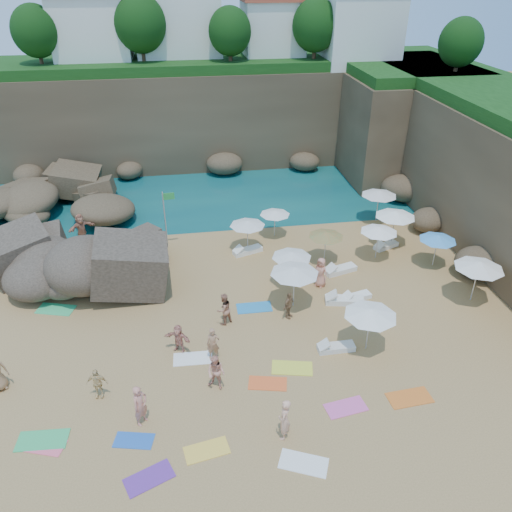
{
  "coord_description": "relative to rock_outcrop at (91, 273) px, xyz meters",
  "views": [
    {
      "loc": [
        -1.59,
        -20.08,
        15.82
      ],
      "look_at": [
        2.0,
        3.0,
        2.0
      ],
      "focal_mm": 35.0,
      "sensor_mm": 36.0,
      "label": 1
    }
  ],
  "objects": [
    {
      "name": "ground",
      "position": [
        7.4,
        -5.94,
        0.0
      ],
      "size": [
        120.0,
        120.0,
        0.0
      ],
      "primitive_type": "plane",
      "color": "tan",
      "rests_on": "ground"
    },
    {
      "name": "seawater",
      "position": [
        7.4,
        24.06,
        0.0
      ],
      "size": [
        120.0,
        120.0,
        0.0
      ],
      "primitive_type": "plane",
      "color": "#0C4751",
      "rests_on": "ground"
    },
    {
      "name": "cliff_back",
      "position": [
        9.4,
        19.06,
        4.0
      ],
      "size": [
        44.0,
        8.0,
        8.0
      ],
      "primitive_type": "cube",
      "color": "brown",
      "rests_on": "ground"
    },
    {
      "name": "cliff_right",
      "position": [
        26.4,
        2.06,
        4.0
      ],
      "size": [
        8.0,
        30.0,
        8.0
      ],
      "primitive_type": "cube",
      "color": "brown",
      "rests_on": "ground"
    },
    {
      "name": "cliff_corner",
      "position": [
        24.4,
        14.06,
        4.0
      ],
      "size": [
        10.0,
        12.0,
        8.0
      ],
      "primitive_type": "cube",
      "color": "brown",
      "rests_on": "ground"
    },
    {
      "name": "rock_promontory",
      "position": [
        -3.6,
        10.06,
        0.0
      ],
      "size": [
        12.0,
        7.0,
        2.0
      ],
      "primitive_type": null,
      "color": "brown",
      "rests_on": "ground"
    },
    {
      "name": "clifftop_buildings",
      "position": [
        10.36,
        19.86,
        11.24
      ],
      "size": [
        28.48,
        9.48,
        7.0
      ],
      "color": "white",
      "rests_on": "cliff_back"
    },
    {
      "name": "clifftop_trees",
      "position": [
        12.17,
        13.58,
        11.26
      ],
      "size": [
        35.6,
        23.82,
        4.4
      ],
      "color": "#11380F",
      "rests_on": "ground"
    },
    {
      "name": "marina_masts",
      "position": [
        -9.1,
        24.06,
        3.0
      ],
      "size": [
        3.1,
        0.1,
        6.0
      ],
      "color": "white",
      "rests_on": "ground"
    },
    {
      "name": "rock_outcrop",
      "position": [
        0.0,
        0.0,
        0.0
      ],
      "size": [
        9.87,
        8.81,
        3.25
      ],
      "primitive_type": null,
      "rotation": [
        0.0,
        0.0,
        0.41
      ],
      "color": "brown",
      "rests_on": "ground"
    },
    {
      "name": "flag_pole",
      "position": [
        4.61,
        2.41,
        2.44
      ],
      "size": [
        0.75,
        0.09,
        3.82
      ],
      "color": "silver",
      "rests_on": "ground"
    },
    {
      "name": "parasol_0",
      "position": [
        9.51,
        1.22,
        1.92
      ],
      "size": [
        2.21,
        2.21,
        2.09
      ],
      "color": "silver",
      "rests_on": "ground"
    },
    {
      "name": "parasol_1",
      "position": [
        11.55,
        2.86,
        1.72
      ],
      "size": [
        1.99,
        1.99,
        1.88
      ],
      "color": "silver",
      "rests_on": "ground"
    },
    {
      "name": "parasol_2",
      "position": [
        19.05,
        3.96,
        2.12
      ],
      "size": [
        2.45,
        2.45,
        2.32
      ],
      "color": "silver",
      "rests_on": "ground"
    },
    {
      "name": "parasol_3",
      "position": [
        17.2,
        -0.91,
        1.95
      ],
      "size": [
        2.25,
        2.25,
        2.13
      ],
      "color": "silver",
      "rests_on": "ground"
    },
    {
      "name": "parasol_5",
      "position": [
        11.38,
        -2.96,
        1.93
      ],
      "size": [
        2.22,
        2.22,
        2.1
      ],
      "color": "silver",
      "rests_on": "ground"
    },
    {
      "name": "parasol_6",
      "position": [
        13.95,
        -0.82,
        1.86
      ],
      "size": [
        2.14,
        2.14,
        2.02
      ],
      "color": "silver",
      "rests_on": "ground"
    },
    {
      "name": "parasol_7",
      "position": [
        18.79,
        0.52,
        2.2
      ],
      "size": [
        2.54,
        2.54,
        2.4
      ],
      "color": "silver",
      "rests_on": "ground"
    },
    {
      "name": "parasol_8",
      "position": [
        20.7,
        -6.0,
        2.22
      ],
      "size": [
        2.55,
        2.55,
        2.42
      ],
      "color": "silver",
      "rests_on": "ground"
    },
    {
      "name": "parasol_9",
      "position": [
        11.08,
        -5.01,
        2.21
      ],
      "size": [
        2.54,
        2.54,
        2.41
      ],
      "color": "silver",
      "rests_on": "ground"
    },
    {
      "name": "parasol_10",
      "position": [
        20.31,
        -2.29,
        1.88
      ],
      "size": [
        2.17,
        2.17,
        2.05
      ],
      "color": "silver",
      "rests_on": "ground"
    },
    {
      "name": "parasol_11",
      "position": [
        13.74,
        -8.9,
        2.13
      ],
      "size": [
        2.46,
        2.46,
        2.32
      ],
      "color": "silver",
      "rests_on": "ground"
    },
    {
      "name": "lounger_0",
      "position": [
        14.56,
        -2.2,
        0.15
      ],
      "size": [
        2.06,
        1.18,
        0.3
      ],
      "primitive_type": "cube",
      "rotation": [
        0.0,
        0.0,
        0.29
      ],
      "color": "white",
      "rests_on": "ground"
    },
    {
      "name": "lounger_1",
      "position": [
        9.46,
        0.89,
        0.15
      ],
      "size": [
        1.98,
        1.21,
        0.29
      ],
      "primitive_type": "cube",
      "rotation": [
        0.0,
        0.0,
        0.34
      ],
      "color": "white",
      "rests_on": "ground"
    },
    {
      "name": "lounger_2",
      "position": [
        18.32,
        0.17,
        0.13
      ],
      "size": [
        1.79,
        1.17,
        0.26
      ],
      "primitive_type": "cube",
      "rotation": [
        0.0,
        0.0,
        0.39
      ],
      "color": "silver",
      "rests_on": "ground"
    },
    {
      "name": "lounger_3",
      "position": [
        14.58,
        -4.98,
        0.13
      ],
      "size": [
        1.77,
        0.95,
        0.26
      ],
      "primitive_type": "cube",
      "rotation": [
        0.0,
        0.0,
        0.24
      ],
      "color": "white",
      "rests_on": "ground"
    },
    {
      "name": "lounger_4",
      "position": [
        13.85,
        -5.21,
        0.16
      ],
      "size": [
        2.14,
        1.06,
        0.32
      ],
      "primitive_type": "cube",
      "rotation": [
        0.0,
        0.0,
        -0.19
      ],
      "color": "white",
      "rests_on": "ground"
    },
    {
      "name": "lounger_5",
      "position": [
        12.31,
        -8.79,
        0.14
      ],
      "size": [
        1.76,
        0.6,
        0.27
      ],
      "primitive_type": "cube",
      "rotation": [
        0.0,
        0.0,
        0.01
      ],
      "color": "silver",
      "rests_on": "ground"
    },
    {
      "name": "towel_0",
      "position": [
        3.15,
        -12.63,
        0.01
      ],
      "size": [
        1.63,
        1.07,
        0.03
      ],
      "primitive_type": "cube",
      "rotation": [
        0.0,
        0.0,
        -0.23
      ],
      "color": "blue",
      "rests_on": "ground"
    },
    {
      "name": "towel_1",
      "position": [
        -0.19,
        -12.34,
        0.01
      ],
      "size": [
        1.74,
        1.25,
        0.03
      ],
      "primitive_type": "cube",
      "rotation": [
        0.0,
        0.0,
        -0.33
      ],
      "color": "#FF6379",
      "rests_on": "ground"
    },
    {
      "name": "towel_2",
      "position": [
        8.74,
        -10.46,
        0.01
      ],
      "size": [
        1.8,
        1.17,
        0.03
      ],
      "primitive_type": "cube",
      "rotation": [
        0.0,
        0.0,
        -0.22
      ],
      "color": "#FF6028",
      "rests_on": "ground"
    },
    {
      "name": "towel_3",
      "position": [
        -0.31,
        -12.07,
        0.02
      ],
      "size": [
        1.96,
        1.07,
        0.03
      ],
      "primitive_type": "cube",
      "rotation": [
        0.0,
        0.0,
        -0.06
      ],
      "color": "#34B663",
      "rests_on": "ground"
    },
    {
      "name": "towel_4",
      "position": [
        5.88,
        -13.5,
        0.01
      ],
      "size": [
        1.78,
        1.11,
        0.03
      ],
      "primitive_type": "cube",
      "rotation": [
        0.0,
        0.0,
        0.18
      ],
      "color": "yellow",
      "rests_on": "ground"
    },
    {
      "name": "towel_5",
      "position": [
        5.6,
        -8.37,
        0.02
      ],
      "size": [
        1.82,
        0.96,
        0.03
      ],
      "primitive_type": "cube",
      "rotation": [
        0.0,
        0.0,
        -0.04
      ],
      "color": "white",
      "rests_on": "ground"
    },
    {
      "name": "towel_6",
      "position": [
        3.78,
        -14.36,
        0.02
      ],
      "size": [
        1.91,
        1.45,
        0.03
      ],
      "primitive_type": "cube",
      "rotation": [
        0.0,
        0.0,
        0.4
      ],
      "color": "#672D94",
      "rests_on": "ground"
    },
    {
      "name": "towel_8",
      "position": [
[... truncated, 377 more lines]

